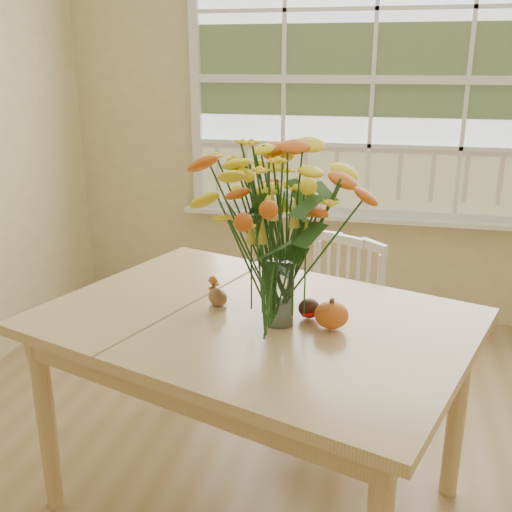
# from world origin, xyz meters

# --- Properties ---
(wall_back) EXTENTS (4.00, 0.02, 2.70)m
(wall_back) POSITION_xyz_m (0.00, 2.25, 1.35)
(wall_back) COLOR #CEBE83
(wall_back) RESTS_ON floor
(window) EXTENTS (2.42, 0.12, 1.74)m
(window) POSITION_xyz_m (0.00, 2.21, 1.53)
(window) COLOR silver
(window) RESTS_ON wall_back
(dining_table) EXTENTS (1.73, 1.46, 0.79)m
(dining_table) POSITION_xyz_m (-0.29, 0.29, 0.70)
(dining_table) COLOR tan
(dining_table) RESTS_ON floor
(windsor_chair) EXTENTS (0.53, 0.53, 0.87)m
(windsor_chair) POSITION_xyz_m (-0.06, 0.97, 0.49)
(windsor_chair) COLOR white
(windsor_chair) RESTS_ON floor
(flower_vase) EXTENTS (0.47, 0.47, 0.56)m
(flower_vase) POSITION_xyz_m (-0.19, 0.25, 1.13)
(flower_vase) COLOR white
(flower_vase) RESTS_ON dining_table
(pumpkin) EXTENTS (0.12, 0.12, 0.09)m
(pumpkin) POSITION_xyz_m (-0.01, 0.24, 0.84)
(pumpkin) COLOR #CF5F18
(pumpkin) RESTS_ON dining_table
(turkey_figurine) EXTENTS (0.10, 0.10, 0.10)m
(turkey_figurine) POSITION_xyz_m (-0.44, 0.33, 0.83)
(turkey_figurine) COLOR #CCB78C
(turkey_figurine) RESTS_ON dining_table
(dark_gourd) EXTENTS (0.13, 0.08, 0.07)m
(dark_gourd) POSITION_xyz_m (-0.10, 0.31, 0.83)
(dark_gourd) COLOR #38160F
(dark_gourd) RESTS_ON dining_table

